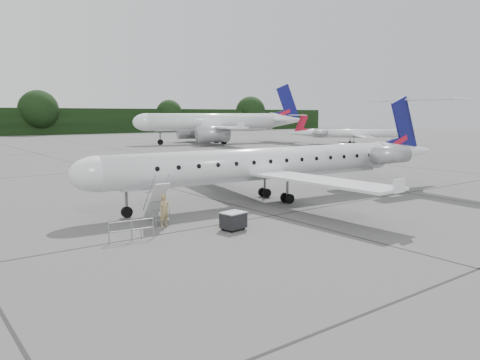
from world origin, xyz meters
TOP-DOWN VIEW (x-y plane):
  - ground at (0.00, 0.00)m, footprint 320.00×320.00m
  - main_regional_jet at (-2.49, 6.49)m, footprint 31.28×23.73m
  - airstair at (-11.58, 5.10)m, footprint 1.02×2.14m
  - passenger at (-11.68, 3.92)m, footprint 0.75×0.59m
  - safety_railing at (-14.33, 2.29)m, footprint 2.19×0.36m
  - baggage_cart at (-9.08, 1.07)m, footprint 1.33×1.14m
  - bg_narrowbody at (31.05, 63.87)m, footprint 40.34×33.28m
  - bg_regional_right at (54.05, 44.63)m, footprint 28.68×26.34m

SIDE VIEW (x-z plane):
  - ground at x=0.00m, z-range 0.00..0.00m
  - safety_railing at x=-14.33m, z-range 0.00..1.00m
  - baggage_cart at x=-9.08m, z-range 0.00..1.03m
  - passenger at x=-11.68m, z-range 0.00..1.81m
  - airstair at x=-11.58m, z-range 0.00..2.38m
  - bg_regional_right at x=54.05m, z-range 0.00..6.13m
  - main_regional_jet at x=-2.49m, z-range 0.00..7.59m
  - bg_narrowbody at x=31.05m, z-range 0.00..12.61m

